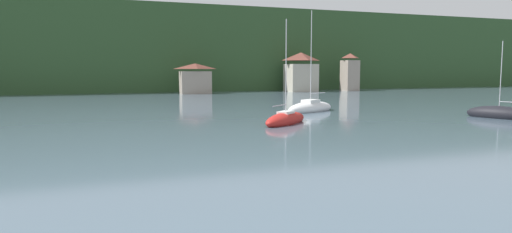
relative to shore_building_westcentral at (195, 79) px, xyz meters
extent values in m
cube|color=#2D4C28|center=(-11.78, 37.48, 6.37)|extent=(352.00, 62.08, 18.55)
ellipsoid|color=#264223|center=(-4.41, 53.00, 3.59)|extent=(246.40, 43.46, 35.55)
cube|color=gray|center=(0.00, 0.00, -0.69)|extent=(5.93, 3.12, 4.43)
pyramid|color=brown|center=(0.00, 0.00, 2.54)|extent=(6.23, 3.27, 1.09)
cube|color=#BCB29E|center=(23.55, 0.96, 0.07)|extent=(6.19, 5.04, 5.94)
pyramid|color=brown|center=(23.55, 0.96, 4.68)|extent=(6.50, 5.29, 1.76)
cube|color=gray|center=(35.33, 0.14, 0.50)|extent=(3.13, 3.39, 6.82)
pyramid|color=brown|center=(35.33, 0.14, 4.93)|extent=(3.28, 3.56, 1.09)
ellipsoid|color=red|center=(-3.13, -50.98, -2.58)|extent=(6.54, 6.05, 1.42)
cylinder|color=#B7B7BC|center=(-3.13, -50.98, 2.09)|extent=(0.08, 0.08, 8.57)
cylinder|color=#ADADB2|center=(-4.12, -51.85, -1.16)|extent=(2.02, 1.78, 0.08)
cube|color=silver|center=(-3.13, -50.98, -1.99)|extent=(1.92, 1.87, 0.40)
ellipsoid|color=black|center=(18.76, -54.18, -2.53)|extent=(4.13, 6.60, 1.68)
cylinder|color=#B7B7BC|center=(18.76, -54.18, 1.34)|extent=(0.08, 0.08, 6.81)
cylinder|color=#ADADB2|center=(19.10, -55.07, -1.25)|extent=(0.74, 1.79, 0.07)
ellipsoid|color=white|center=(4.22, -41.48, -2.54)|extent=(7.86, 5.47, 1.62)
cylinder|color=#B7B7BC|center=(4.22, -41.48, 3.23)|extent=(0.09, 0.09, 10.65)
cylinder|color=#ADADB2|center=(5.51, -40.84, -0.81)|extent=(2.60, 1.36, 0.08)
cube|color=silver|center=(4.22, -41.48, -1.81)|extent=(2.30, 2.11, 0.57)
camera|label=1|loc=(-19.53, -87.80, 2.00)|focal=31.58mm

